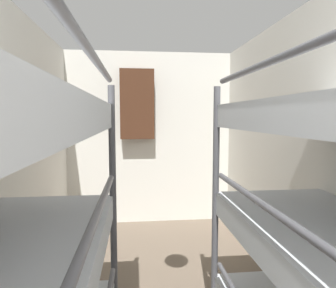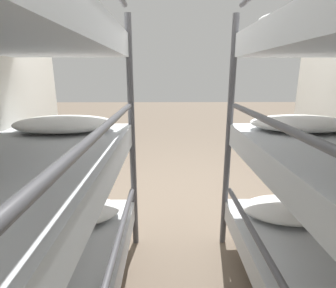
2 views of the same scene
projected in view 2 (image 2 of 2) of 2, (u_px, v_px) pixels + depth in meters
ground_plane at (176, 206)px, 2.62m from camera, size 20.00×20.00×0.00m
bunk_stack_right_near at (11, 179)px, 1.02m from camera, size 0.78×1.85×1.69m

